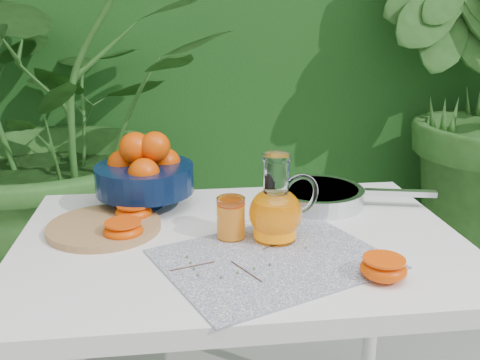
{
  "coord_description": "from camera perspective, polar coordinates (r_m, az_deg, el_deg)",
  "views": [
    {
      "loc": [
        -0.23,
        -1.09,
        1.24
      ],
      "look_at": [
        -0.1,
        0.03,
        0.88
      ],
      "focal_mm": 40.0,
      "sensor_mm": 36.0,
      "label": 1
    }
  ],
  "objects": [
    {
      "name": "hedge_backdrop",
      "position": [
        3.17,
        -1.78,
        16.89
      ],
      "size": [
        8.0,
        1.65,
        2.5
      ],
      "color": "#1A4E16",
      "rests_on": "ground"
    },
    {
      "name": "potted_plant_left",
      "position": [
        2.28,
        -19.46,
        6.62
      ],
      "size": [
        2.23,
        2.23,
        1.68
      ],
      "primitive_type": "imported",
      "rotation": [
        0.0,
        0.0,
        0.43
      ],
      "color": "#27501B",
      "rests_on": "ground"
    },
    {
      "name": "potted_plant_right",
      "position": [
        2.7,
        24.0,
        7.97
      ],
      "size": [
        2.39,
        2.39,
        1.71
      ],
      "primitive_type": "imported",
      "rotation": [
        0.0,
        0.0,
        2.5
      ],
      "color": "#27501B",
      "rests_on": "ground"
    },
    {
      "name": "white_table",
      "position": [
        1.25,
        0.11,
        -9.59
      ],
      "size": [
        1.0,
        0.7,
        0.75
      ],
      "color": "white",
      "rests_on": "ground"
    },
    {
      "name": "placemat",
      "position": [
        1.11,
        3.53,
        -8.4
      ],
      "size": [
        0.53,
        0.48,
        0.0
      ],
      "primitive_type": "cube",
      "rotation": [
        0.0,
        0.0,
        0.39
      ],
      "color": "#0C1646",
      "rests_on": "white_table"
    },
    {
      "name": "cutting_board",
      "position": [
        1.29,
        -14.29,
        -4.87
      ],
      "size": [
        0.32,
        0.32,
        0.02
      ],
      "primitive_type": "cylinder",
      "rotation": [
        0.0,
        0.0,
        0.26
      ],
      "color": "#A17448",
      "rests_on": "white_table"
    },
    {
      "name": "fruit_bowl",
      "position": [
        1.4,
        -10.14,
        0.84
      ],
      "size": [
        0.26,
        0.26,
        0.2
      ],
      "color": "black",
      "rests_on": "white_table"
    },
    {
      "name": "juice_pitcher",
      "position": [
        1.17,
        3.91,
        -3.25
      ],
      "size": [
        0.18,
        0.15,
        0.19
      ],
      "color": "white",
      "rests_on": "white_table"
    },
    {
      "name": "juice_tumbler",
      "position": [
        1.19,
        -0.98,
        -4.15
      ],
      "size": [
        0.08,
        0.08,
        0.09
      ],
      "color": "white",
      "rests_on": "white_table"
    },
    {
      "name": "saute_pan",
      "position": [
        1.42,
        8.39,
        -1.6
      ],
      "size": [
        0.44,
        0.29,
        0.05
      ],
      "color": "silver",
      "rests_on": "white_table"
    },
    {
      "name": "orange_halves",
      "position": [
        1.17,
        -4.02,
        -5.82
      ],
      "size": [
        0.62,
        0.47,
        0.04
      ],
      "color": "#DF5502",
      "rests_on": "white_table"
    },
    {
      "name": "thyme_sprigs",
      "position": [
        1.1,
        0.32,
        -8.24
      ],
      "size": [
        0.29,
        0.23,
        0.01
      ],
      "color": "#4F3324",
      "rests_on": "white_table"
    }
  ]
}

